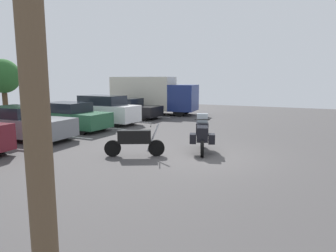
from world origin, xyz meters
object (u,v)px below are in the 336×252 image
motorcycle_touring (202,134)px  motorcycle_second (135,141)px  car_black (130,109)px  car_grey (23,124)px  car_green (70,117)px  car_white (105,110)px  box_truck (153,95)px

motorcycle_touring → motorcycle_second: bearing=131.6°
motorcycle_touring → car_black: bearing=47.0°
car_grey → car_black: car_grey is taller
car_green → car_white: size_ratio=1.03×
motorcycle_touring → car_green: car_green is taller
box_truck → motorcycle_touring: bearing=-143.6°
motorcycle_second → car_white: bearing=44.1°
motorcycle_second → car_grey: bearing=85.7°
motorcycle_second → car_green: 7.21m
motorcycle_second → car_black: size_ratio=0.46×
motorcycle_second → car_black: bearing=33.2°
car_black → box_truck: 3.30m
motorcycle_touring → box_truck: (10.66, 7.87, 0.91)m
motorcycle_touring → car_black: car_black is taller
car_white → car_green: bearing=173.6°
car_green → box_truck: (8.96, -0.44, 0.83)m
motorcycle_touring → car_white: size_ratio=0.47×
car_green → car_black: size_ratio=1.04×
motorcycle_touring → car_black: (7.48, 8.04, 0.02)m
motorcycle_touring → box_truck: 13.28m
car_green → car_white: bearing=-6.4°
car_white → box_truck: size_ratio=0.62×
car_grey → car_green: (2.99, -0.12, -0.00)m
motorcycle_second → car_grey: car_grey is taller
car_grey → car_white: 5.75m
motorcycle_second → car_grey: size_ratio=0.41×
motorcycle_second → car_black: (9.25, 6.05, 0.11)m
motorcycle_second → car_white: car_white is taller
motorcycle_touring → motorcycle_second: size_ratio=1.01×
car_green → car_black: car_green is taller
motorcycle_second → box_truck: box_truck is taller
car_green → car_black: 5.79m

